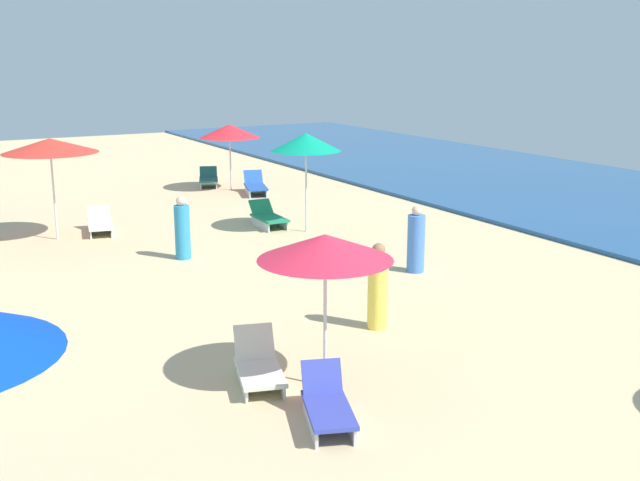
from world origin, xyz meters
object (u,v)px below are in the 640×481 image
(lounge_chair_3_1, at_px, (327,406))
(beachgoer_2, at_px, (416,242))
(beachgoer_1, at_px, (378,289))
(lounge_chair_5_0, at_px, (268,217))
(beachgoer_0, at_px, (182,230))
(umbrella_5, at_px, (306,142))
(lounge_chair_3_0, at_px, (259,367))
(lounge_chair_2_0, at_px, (100,224))
(umbrella_3, at_px, (325,247))
(umbrella_2, at_px, (50,146))
(lounge_chair_6_1, at_px, (255,186))
(lounge_chair_6_0, at_px, (209,179))
(umbrella_6, at_px, (230,131))

(lounge_chair_3_1, xyz_separation_m, beachgoer_2, (-5.35, 5.30, 0.42))
(lounge_chair_3_1, relative_size, beachgoer_1, 0.89)
(lounge_chair_5_0, bearing_deg, beachgoer_0, -144.62)
(lounge_chair_5_0, distance_m, beachgoer_2, 5.76)
(umbrella_5, xyz_separation_m, beachgoer_1, (7.23, -2.46, -1.71))
(lounge_chair_3_0, height_order, beachgoer_2, beachgoer_2)
(lounge_chair_2_0, xyz_separation_m, umbrella_5, (2.55, 4.91, 2.18))
(lounge_chair_3_1, xyz_separation_m, beachgoer_0, (-8.92, 1.19, 0.43))
(umbrella_3, bearing_deg, beachgoer_2, 132.09)
(umbrella_3, bearing_deg, beachgoer_0, 175.50)
(beachgoer_0, xyz_separation_m, beachgoer_2, (3.57, 4.11, -0.01))
(lounge_chair_2_0, bearing_deg, umbrella_2, -160.26)
(beachgoer_0, height_order, beachgoer_1, beachgoer_1)
(lounge_chair_3_1, height_order, beachgoer_0, beachgoer_0)
(lounge_chair_6_1, distance_m, beachgoer_1, 13.52)
(lounge_chair_3_0, relative_size, lounge_chair_5_0, 0.98)
(lounge_chair_3_0, height_order, lounge_chair_6_0, lounge_chair_3_0)
(lounge_chair_3_1, xyz_separation_m, lounge_chair_6_0, (-17.98, 5.36, 0.01))
(lounge_chair_3_1, relative_size, lounge_chair_6_0, 1.01)
(lounge_chair_6_1, bearing_deg, beachgoer_2, -77.94)
(lounge_chair_3_1, xyz_separation_m, lounge_chair_6_1, (-15.77, 6.20, 0.02))
(umbrella_3, distance_m, umbrella_6, 16.69)
(lounge_chair_3_1, distance_m, beachgoer_0, 9.01)
(umbrella_2, bearing_deg, umbrella_5, 68.56)
(umbrella_6, height_order, beachgoer_1, umbrella_6)
(lounge_chair_6_0, distance_m, lounge_chair_6_1, 2.36)
(umbrella_5, xyz_separation_m, beachgoer_2, (4.63, 0.26, -1.74))
(umbrella_2, height_order, lounge_chair_6_0, umbrella_2)
(umbrella_5, relative_size, lounge_chair_6_1, 1.60)
(beachgoer_0, xyz_separation_m, beachgoer_1, (6.17, 1.40, 0.02))
(lounge_chair_5_0, xyz_separation_m, beachgoer_1, (8.27, -1.82, 0.44))
(beachgoer_1, xyz_separation_m, beachgoer_2, (-2.59, 2.71, -0.03))
(lounge_chair_3_0, height_order, beachgoer_1, beachgoer_1)
(umbrella_6, height_order, beachgoer_2, umbrella_6)
(lounge_chair_3_0, height_order, lounge_chair_6_1, lounge_chair_6_1)
(lounge_chair_3_1, xyz_separation_m, lounge_chair_5_0, (-11.03, 4.41, 0.00))
(lounge_chair_2_0, xyz_separation_m, lounge_chair_3_1, (12.53, -0.14, 0.02))
(lounge_chair_2_0, height_order, umbrella_6, umbrella_6)
(lounge_chair_2_0, xyz_separation_m, umbrella_3, (11.45, 0.44, 1.85))
(umbrella_6, height_order, lounge_chair_6_1, umbrella_6)
(lounge_chair_3_0, distance_m, lounge_chair_6_0, 17.27)
(umbrella_6, distance_m, beachgoer_1, 14.60)
(lounge_chair_5_0, relative_size, beachgoer_0, 0.99)
(lounge_chair_3_0, xyz_separation_m, lounge_chair_6_0, (-16.34, 5.58, 0.02))
(lounge_chair_3_0, distance_m, lounge_chair_3_1, 1.66)
(umbrella_2, bearing_deg, lounge_chair_3_1, 4.68)
(umbrella_5, height_order, beachgoer_0, umbrella_5)
(umbrella_2, height_order, beachgoer_0, umbrella_2)
(lounge_chair_3_1, bearing_deg, umbrella_6, 90.87)
(umbrella_3, height_order, lounge_chair_5_0, umbrella_3)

